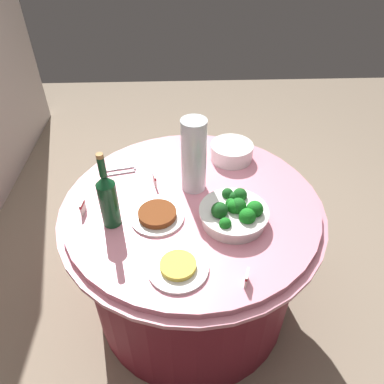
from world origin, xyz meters
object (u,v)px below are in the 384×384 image
object	(u,v)px
wine_bottle	(108,199)
food_plate_fried_egg	(178,267)
broccoli_bowl	(235,213)
plate_stack	(232,151)
serving_tongs	(120,171)
decorative_fruit_vase	(194,159)
label_placard_rear	(83,207)
food_plate_stir_fry	(157,215)
label_placard_front	(155,179)
label_placard_mid	(247,277)

from	to	relation	value
wine_bottle	food_plate_fried_egg	size ratio (longest dim) A/B	1.53
broccoli_bowl	plate_stack	xyz separation A→B (m)	(0.45, -0.04, -0.01)
plate_stack	food_plate_fried_egg	bearing A→B (deg)	158.17
food_plate_fried_egg	plate_stack	bearing A→B (deg)	-21.83
broccoli_bowl	serving_tongs	world-z (taller)	broccoli_bowl
plate_stack	wine_bottle	size ratio (longest dim) A/B	0.62
decorative_fruit_vase	label_placard_rear	world-z (taller)	decorative_fruit_vase
broccoli_bowl	label_placard_rear	bearing A→B (deg)	82.99
wine_bottle	food_plate_stir_fry	size ratio (longest dim) A/B	1.53
serving_tongs	food_plate_stir_fry	size ratio (longest dim) A/B	0.76
label_placard_front	label_placard_rear	world-z (taller)	same
label_placard_front	food_plate_fried_egg	bearing A→B (deg)	-168.27
wine_bottle	label_placard_mid	distance (m)	0.60
wine_bottle	label_placard_mid	world-z (taller)	wine_bottle
decorative_fruit_vase	label_placard_front	world-z (taller)	decorative_fruit_vase
label_placard_front	broccoli_bowl	bearing A→B (deg)	-127.38
decorative_fruit_vase	serving_tongs	size ratio (longest dim) A/B	2.03
label_placard_mid	plate_stack	bearing A→B (deg)	-3.04
food_plate_fried_egg	label_placard_mid	size ratio (longest dim) A/B	4.00
wine_bottle	food_plate_fried_egg	distance (m)	0.38
food_plate_stir_fry	label_placard_rear	xyz separation A→B (m)	(0.05, 0.31, 0.02)
serving_tongs	label_placard_mid	distance (m)	0.83
plate_stack	food_plate_fried_egg	xyz separation A→B (m)	(-0.68, 0.27, -0.03)
label_placard_mid	decorative_fruit_vase	bearing A→B (deg)	16.60
food_plate_fried_egg	food_plate_stir_fry	world-z (taller)	food_plate_stir_fry
plate_stack	wine_bottle	distance (m)	0.70
label_placard_front	label_placard_rear	size ratio (longest dim) A/B	1.00
food_plate_fried_egg	food_plate_stir_fry	size ratio (longest dim) A/B	1.00
decorative_fruit_vase	food_plate_fried_egg	size ratio (longest dim) A/B	1.55
serving_tongs	label_placard_mid	world-z (taller)	label_placard_mid
decorative_fruit_vase	food_plate_fried_egg	xyz separation A→B (m)	(-0.46, 0.08, -0.14)
plate_stack	serving_tongs	size ratio (longest dim) A/B	1.25
food_plate_stir_fry	broccoli_bowl	bearing A→B (deg)	-95.32
plate_stack	food_plate_fried_egg	size ratio (longest dim) A/B	0.95
decorative_fruit_vase	label_placard_mid	xyz separation A→B (m)	(-0.53, -0.16, -0.12)
plate_stack	label_placard_front	xyz separation A→B (m)	(-0.19, 0.37, -0.01)
broccoli_bowl	label_placard_mid	distance (m)	0.30
plate_stack	wine_bottle	xyz separation A→B (m)	(-0.44, 0.54, 0.09)
wine_bottle	label_placard_mid	bearing A→B (deg)	-122.22
label_placard_rear	broccoli_bowl	bearing A→B (deg)	-97.01
food_plate_fried_egg	broccoli_bowl	bearing A→B (deg)	-44.43
food_plate_stir_fry	decorative_fruit_vase	bearing A→B (deg)	-38.34
broccoli_bowl	serving_tongs	distance (m)	0.62
wine_bottle	label_placard_rear	size ratio (longest dim) A/B	6.11
wine_bottle	label_placard_front	world-z (taller)	wine_bottle
label_placard_mid	label_placard_rear	world-z (taller)	same
broccoli_bowl	label_placard_rear	xyz separation A→B (m)	(0.08, 0.62, -0.02)
label_placard_rear	food_plate_fried_egg	bearing A→B (deg)	-128.41
broccoli_bowl	plate_stack	size ratio (longest dim) A/B	1.33
plate_stack	label_placard_rear	distance (m)	0.76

